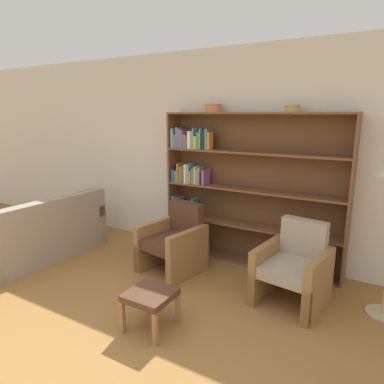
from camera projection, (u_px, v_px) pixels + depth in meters
ground_plane at (55, 382)px, 2.51m from camera, size 24.00×24.00×0.00m
wall_back at (224, 155)px, 4.61m from camera, size 12.00×0.06×2.75m
bookshelf at (236, 187)px, 4.43m from camera, size 2.34×0.30×1.94m
bowl_cream at (213, 107)px, 4.36m from camera, size 0.23×0.23×0.11m
bowl_copper at (292, 108)px, 3.87m from camera, size 0.18×0.18×0.08m
couch at (42, 236)px, 4.65m from camera, size 0.88×1.71×0.85m
armchair_leather at (174, 241)px, 4.25m from camera, size 0.76×0.79×0.83m
armchair_cushioned at (294, 268)px, 3.53m from camera, size 0.73×0.77×0.83m
footstool at (150, 298)px, 3.08m from camera, size 0.40×0.40×0.36m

